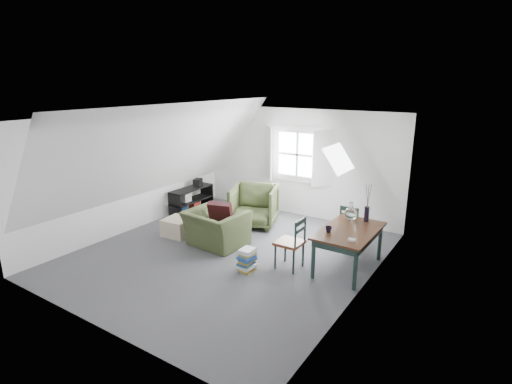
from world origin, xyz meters
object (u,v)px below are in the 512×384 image
Objects in this scene: dining_table at (349,235)px; dining_chair_near at (291,242)px; armchair_far at (254,225)px; magazine_stack at (247,260)px; armchair_near at (217,245)px; dining_chair_far at (351,226)px; media_shelf at (191,201)px; ottoman at (178,227)px.

dining_table is 0.97m from dining_chair_near.
magazine_stack is at bearing -80.61° from armchair_far.
armchair_far reaches higher than magazine_stack.
armchair_near is 1.25× the size of dining_chair_far.
magazine_stack is at bearing -34.69° from media_shelf.
armchair_near is 2.61m from dining_table.
dining_table reaches higher than armchair_far.
media_shelf is at bearing 121.96° from ottoman.
armchair_near is at bearing 152.98° from magazine_stack.
dining_chair_far is at bearing 140.34° from dining_chair_near.
armchair_near is 1.26m from magazine_stack.
dining_table is at bearing 7.22° from ottoman.
dining_chair_near is 2.40× the size of magazine_stack.
dining_chair_far is at bearing 22.33° from ottoman.
armchair_far is at bearing 120.31° from magazine_stack.
dining_chair_near reaches higher than media_shelf.
dining_table is at bearing -13.47° from media_shelf.
media_shelf is (-1.78, 1.24, 0.27)m from armchair_near.
ottoman is 0.45× the size of media_shelf.
armchair_far is 2.74m from dining_table.
magazine_stack is at bearing -14.59° from ottoman.
armchair_far is 2.26m from dining_chair_near.
ottoman reaches higher than armchair_near.
media_shelf is (-4.00, -0.06, -0.18)m from dining_chair_far.
dining_chair_far is (2.23, -0.03, 0.45)m from armchair_far.
ottoman is at bearing -147.12° from armchair_far.
dining_table is 1.76m from magazine_stack.
armchair_far is at bearing 13.75° from dining_chair_far.
media_shelf is at bearing 165.57° from dining_table.
media_shelf is at bearing 147.99° from magazine_stack.
dining_chair_far reaches higher than magazine_stack.
media_shelf reaches higher than armchair_far.
ottoman is 0.38× the size of dining_table.
armchair_far is 0.83× the size of media_shelf.
media_shelf is at bearing 15.51° from dining_chair_far.
armchair_far is at bearing -85.17° from armchair_near.
media_shelf is 3.41m from magazine_stack.
armchair_near is at bearing -37.55° from media_shelf.
dining_chair_far is 0.73× the size of media_shelf.
dining_table is 1.54× the size of dining_chair_near.
magazine_stack is (1.11, -1.90, 0.19)m from armchair_far.
dining_chair_near reaches higher than armchair_far.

